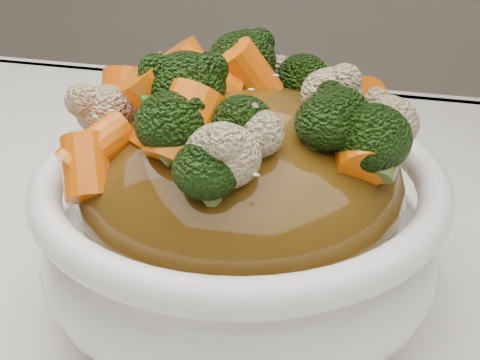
% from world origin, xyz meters
% --- Properties ---
extents(tablecloth, '(1.20, 0.80, 0.04)m').
position_xyz_m(tablecloth, '(0.00, 0.00, 0.73)').
color(tablecloth, white).
rests_on(tablecloth, dining_table).
extents(bowl, '(0.29, 0.29, 0.09)m').
position_xyz_m(bowl, '(0.06, 0.02, 0.80)').
color(bowl, white).
rests_on(bowl, tablecloth).
extents(sauce_base, '(0.23, 0.23, 0.10)m').
position_xyz_m(sauce_base, '(0.06, 0.02, 0.83)').
color(sauce_base, '#50340D').
rests_on(sauce_base, bowl).
extents(carrots, '(0.23, 0.23, 0.05)m').
position_xyz_m(carrots, '(0.06, 0.02, 0.90)').
color(carrots, orange).
rests_on(carrots, sauce_base).
extents(broccoli, '(0.23, 0.23, 0.05)m').
position_xyz_m(broccoli, '(0.06, 0.02, 0.89)').
color(broccoli, black).
rests_on(broccoli, sauce_base).
extents(cauliflower, '(0.23, 0.23, 0.04)m').
position_xyz_m(cauliflower, '(0.06, 0.02, 0.89)').
color(cauliflower, beige).
rests_on(cauliflower, sauce_base).
extents(scallions, '(0.17, 0.17, 0.02)m').
position_xyz_m(scallions, '(0.06, 0.02, 0.90)').
color(scallions, '#3A8E20').
rests_on(scallions, sauce_base).
extents(sesame_seeds, '(0.21, 0.21, 0.01)m').
position_xyz_m(sesame_seeds, '(0.06, 0.02, 0.90)').
color(sesame_seeds, beige).
rests_on(sesame_seeds, sauce_base).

